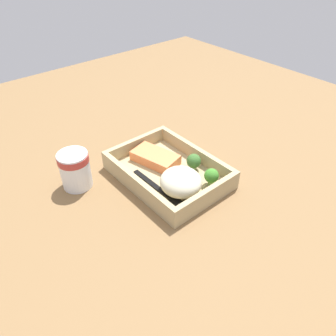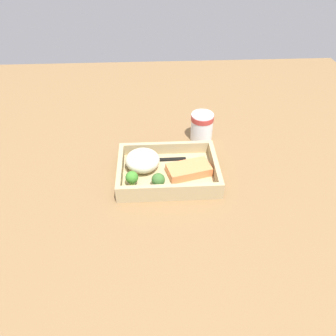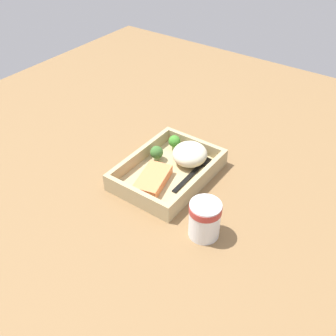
# 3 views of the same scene
# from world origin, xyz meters

# --- Properties ---
(ground_plane) EXTENTS (1.60, 1.60, 0.02)m
(ground_plane) POSITION_xyz_m (0.00, 0.00, -0.01)
(ground_plane) COLOR brown
(takeout_tray) EXTENTS (0.26, 0.19, 0.01)m
(takeout_tray) POSITION_xyz_m (0.00, 0.00, 0.01)
(takeout_tray) COLOR tan
(takeout_tray) RESTS_ON ground_plane
(tray_rim) EXTENTS (0.26, 0.19, 0.03)m
(tray_rim) POSITION_xyz_m (0.00, 0.00, 0.03)
(tray_rim) COLOR tan
(tray_rim) RESTS_ON takeout_tray
(salmon_fillet) EXTENTS (0.12, 0.08, 0.02)m
(salmon_fillet) POSITION_xyz_m (-0.05, 0.01, 0.02)
(salmon_fillet) COLOR #F0804A
(salmon_fillet) RESTS_ON takeout_tray
(mashed_potatoes) EXTENTS (0.09, 0.09, 0.05)m
(mashed_potatoes) POSITION_xyz_m (0.07, -0.02, 0.04)
(mashed_potatoes) COLOR beige
(mashed_potatoes) RESTS_ON takeout_tray
(broccoli_floret_1) EXTENTS (0.03, 0.03, 0.04)m
(broccoli_floret_1) POSITION_xyz_m (0.03, 0.05, 0.03)
(broccoli_floret_1) COLOR #7FA264
(broccoli_floret_1) RESTS_ON takeout_tray
(broccoli_floret_2) EXTENTS (0.03, 0.03, 0.04)m
(broccoli_floret_2) POSITION_xyz_m (0.09, 0.04, 0.04)
(broccoli_floret_2) COLOR #7EAB59
(broccoli_floret_2) RESTS_ON takeout_tray
(fork) EXTENTS (0.16, 0.02, 0.00)m
(fork) POSITION_xyz_m (0.04, -0.05, 0.01)
(fork) COLOR black
(fork) RESTS_ON takeout_tray
(paper_cup) EXTENTS (0.07, 0.07, 0.08)m
(paper_cup) POSITION_xyz_m (-0.11, -0.17, 0.05)
(paper_cup) COLOR white
(paper_cup) RESTS_ON ground_plane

